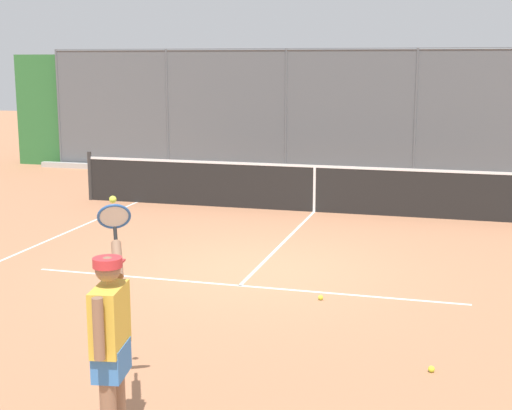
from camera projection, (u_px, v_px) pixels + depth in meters
name	position (u px, v px, depth m)	size (l,w,h in m)	color
ground_plane	(256.00, 270.00, 10.96)	(60.00, 60.00, 0.00)	#B27551
court_line_markings	(234.00, 292.00, 9.91)	(7.88, 9.59, 0.01)	white
fence_backdrop	(353.00, 116.00, 19.71)	(19.68, 1.37, 3.34)	#565B60
tennis_net	(315.00, 188.00, 15.06)	(10.13, 0.09, 1.07)	#2D2D2D
tennis_player	(111.00, 338.00, 5.81)	(0.63, 1.28, 1.85)	silver
tennis_ball_by_sideline	(321.00, 298.00, 9.57)	(0.07, 0.07, 0.07)	#CCDB33
tennis_ball_near_baseline	(431.00, 369.00, 7.35)	(0.07, 0.07, 0.07)	#CCDB33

